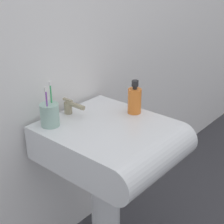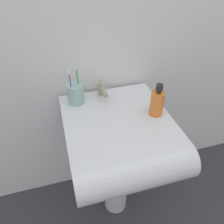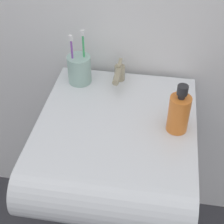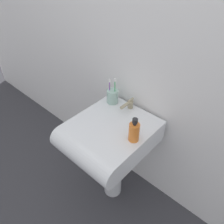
# 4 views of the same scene
# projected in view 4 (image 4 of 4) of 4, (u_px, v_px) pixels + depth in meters

# --- Properties ---
(ground_plane) EXTENTS (6.00, 6.00, 0.00)m
(ground_plane) POSITION_uv_depth(u_px,v_px,m) (113.00, 190.00, 1.92)
(ground_plane) COLOR #38383D
(ground_plane) RESTS_ON ground
(wall_back) EXTENTS (5.00, 0.05, 2.40)m
(wall_back) POSITION_uv_depth(u_px,v_px,m) (146.00, 48.00, 1.34)
(wall_back) COLOR white
(wall_back) RESTS_ON ground
(sink_pedestal) EXTENTS (0.15, 0.15, 0.62)m
(sink_pedestal) POSITION_uv_depth(u_px,v_px,m) (113.00, 168.00, 1.73)
(sink_pedestal) COLOR white
(sink_pedestal) RESTS_ON ground
(sink_basin) EXTENTS (0.50, 0.59, 0.16)m
(sink_basin) POSITION_uv_depth(u_px,v_px,m) (107.00, 137.00, 1.45)
(sink_basin) COLOR white
(sink_basin) RESTS_ON sink_pedestal
(faucet) EXTENTS (0.04, 0.13, 0.07)m
(faucet) POSITION_uv_depth(u_px,v_px,m) (129.00, 104.00, 1.53)
(faucet) COLOR tan
(faucet) RESTS_ON sink_basin
(toothbrush_cup) EXTENTS (0.08, 0.08, 0.20)m
(toothbrush_cup) POSITION_uv_depth(u_px,v_px,m) (112.00, 96.00, 1.59)
(toothbrush_cup) COLOR #99BFB2
(toothbrush_cup) RESTS_ON sink_basin
(soap_bottle) EXTENTS (0.06, 0.06, 0.16)m
(soap_bottle) POSITION_uv_depth(u_px,v_px,m) (134.00, 132.00, 1.28)
(soap_bottle) COLOR orange
(soap_bottle) RESTS_ON sink_basin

